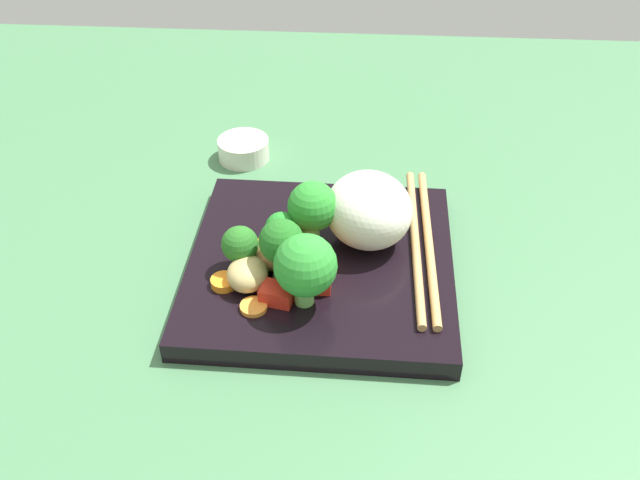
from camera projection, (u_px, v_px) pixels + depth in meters
ground_plane at (321, 282)px, 65.81cm from camera, size 110.00×110.00×2.00cm
square_plate at (321, 265)px, 64.58cm from camera, size 23.74×23.74×1.95cm
rice_mound at (369, 210)px, 63.88cm from camera, size 10.53×10.28×6.70cm
broccoli_floret_0 at (282, 244)px, 59.23cm from camera, size 3.80×3.80×6.20cm
broccoli_floret_1 at (313, 209)px, 62.85cm from camera, size 4.47×4.47×6.59cm
broccoli_floret_2 at (240, 246)px, 61.16cm from camera, size 3.21×3.21×4.35cm
broccoli_floret_3 at (305, 267)px, 56.95cm from camera, size 5.16×5.16×6.70cm
broccoli_floret_4 at (282, 230)px, 63.14cm from camera, size 3.00×3.00×4.18cm
carrot_slice_0 at (318, 260)px, 63.23cm from camera, size 2.25×2.25×0.60cm
carrot_slice_1 at (254, 307)px, 58.72cm from camera, size 2.83×2.83×0.40cm
carrot_slice_2 at (224, 282)px, 60.86cm from camera, size 2.95×2.95×0.71cm
carrot_slice_3 at (257, 251)px, 64.20cm from camera, size 4.01×4.01×0.58cm
pepper_chunk_0 at (277, 294)px, 59.15cm from camera, size 2.52×3.04×1.46cm
pepper_chunk_1 at (297, 262)px, 62.38cm from camera, size 3.56×3.52×1.45cm
pepper_chunk_2 at (314, 279)px, 60.36cm from camera, size 2.18×2.23×1.78cm
chicken_piece_0 at (273, 254)px, 62.22cm from camera, size 4.07×3.92×2.70cm
chicken_piece_1 at (247, 274)px, 60.23cm from camera, size 3.92×3.51×2.59cm
chopstick_pair at (422, 242)px, 65.05cm from camera, size 21.94×2.31×0.77cm
sauce_cup at (244, 149)px, 79.75cm from camera, size 5.64×5.64×2.38cm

